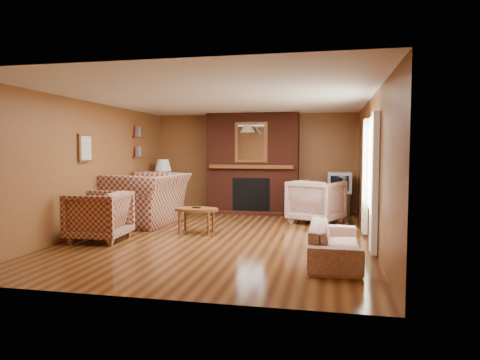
% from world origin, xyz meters
% --- Properties ---
extents(floor, '(6.50, 6.50, 0.00)m').
position_xyz_m(floor, '(0.00, 0.00, 0.00)').
color(floor, '#461F0F').
rests_on(floor, ground).
extents(ceiling, '(6.50, 6.50, 0.00)m').
position_xyz_m(ceiling, '(0.00, 0.00, 2.40)').
color(ceiling, silver).
rests_on(ceiling, wall_back).
extents(wall_back, '(6.50, 0.00, 6.50)m').
position_xyz_m(wall_back, '(0.00, 3.25, 1.20)').
color(wall_back, brown).
rests_on(wall_back, floor).
extents(wall_front, '(6.50, 0.00, 6.50)m').
position_xyz_m(wall_front, '(0.00, -3.25, 1.20)').
color(wall_front, brown).
rests_on(wall_front, floor).
extents(wall_left, '(0.00, 6.50, 6.50)m').
position_xyz_m(wall_left, '(-2.50, 0.00, 1.20)').
color(wall_left, brown).
rests_on(wall_left, floor).
extents(wall_right, '(0.00, 6.50, 6.50)m').
position_xyz_m(wall_right, '(2.50, 0.00, 1.20)').
color(wall_right, brown).
rests_on(wall_right, floor).
extents(fireplace, '(2.20, 0.82, 2.40)m').
position_xyz_m(fireplace, '(0.00, 2.98, 1.18)').
color(fireplace, '#4C1C10').
rests_on(fireplace, floor).
extents(window_right, '(0.10, 1.85, 2.00)m').
position_xyz_m(window_right, '(2.45, -0.20, 1.13)').
color(window_right, beige).
rests_on(window_right, wall_right).
extents(bookshelf, '(0.09, 0.55, 0.71)m').
position_xyz_m(bookshelf, '(-2.44, 1.90, 1.67)').
color(bookshelf, brown).
rests_on(bookshelf, wall_left).
extents(botanical_print, '(0.05, 0.40, 0.50)m').
position_xyz_m(botanical_print, '(-2.47, -0.30, 1.55)').
color(botanical_print, brown).
rests_on(botanical_print, wall_left).
extents(pendant_light, '(0.36, 0.36, 0.48)m').
position_xyz_m(pendant_light, '(0.00, 2.30, 2.00)').
color(pendant_light, black).
rests_on(pendant_light, ceiling).
extents(plaid_loveseat, '(1.53, 1.71, 1.03)m').
position_xyz_m(plaid_loveseat, '(-1.85, 0.87, 0.52)').
color(plaid_loveseat, maroon).
rests_on(plaid_loveseat, floor).
extents(plaid_armchair, '(0.95, 0.93, 0.83)m').
position_xyz_m(plaid_armchair, '(-1.95, -0.78, 0.41)').
color(plaid_armchair, maroon).
rests_on(plaid_armchair, floor).
extents(floral_sofa, '(0.67, 1.71, 0.50)m').
position_xyz_m(floral_sofa, '(1.90, -1.31, 0.25)').
color(floral_sofa, beige).
rests_on(floral_sofa, floor).
extents(floral_armchair, '(1.28, 1.30, 0.90)m').
position_xyz_m(floral_armchair, '(1.57, 1.74, 0.45)').
color(floral_armchair, beige).
rests_on(floral_armchair, floor).
extents(coffee_table, '(0.81, 0.50, 0.48)m').
position_xyz_m(coffee_table, '(-0.53, 0.14, 0.40)').
color(coffee_table, brown).
rests_on(coffee_table, floor).
extents(side_table, '(0.49, 0.49, 0.63)m').
position_xyz_m(side_table, '(-2.10, 2.45, 0.31)').
color(side_table, brown).
rests_on(side_table, floor).
extents(table_lamp, '(0.40, 0.40, 0.66)m').
position_xyz_m(table_lamp, '(-2.10, 2.45, 0.99)').
color(table_lamp, silver).
rests_on(table_lamp, side_table).
extents(tv_stand, '(0.50, 0.46, 0.53)m').
position_xyz_m(tv_stand, '(2.05, 2.80, 0.27)').
color(tv_stand, black).
rests_on(tv_stand, floor).
extents(crt_tv, '(0.54, 0.54, 0.48)m').
position_xyz_m(crt_tv, '(2.05, 2.79, 0.77)').
color(crt_tv, '#9D9FA4').
rests_on(crt_tv, tv_stand).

